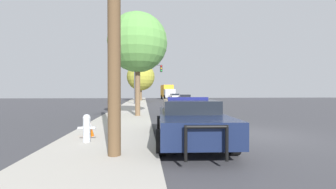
% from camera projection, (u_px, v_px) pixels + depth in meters
% --- Properties ---
extents(ground_plane, '(110.00, 110.00, 0.00)m').
position_uv_depth(ground_plane, '(250.00, 135.00, 8.38)').
color(ground_plane, '#3D3D42').
extents(sidewalk_left, '(3.00, 110.00, 0.13)m').
position_uv_depth(sidewalk_left, '(111.00, 136.00, 7.83)').
color(sidewalk_left, '#ADA89E').
rests_on(sidewalk_left, ground_plane).
extents(police_car, '(2.32, 5.39, 1.43)m').
position_uv_depth(police_car, '(189.00, 119.00, 7.29)').
color(police_car, '#141E3D').
rests_on(police_car, ground_plane).
extents(fire_hydrant, '(0.51, 0.22, 0.82)m').
position_uv_depth(fire_hydrant, '(87.00, 127.00, 6.59)').
color(fire_hydrant, '#B7BCC1').
rests_on(fire_hydrant, sidewalk_left).
extents(traffic_light, '(3.63, 0.35, 5.14)m').
position_uv_depth(traffic_light, '(146.00, 75.00, 28.75)').
color(traffic_light, '#424247').
rests_on(traffic_light, sidewalk_left).
extents(car_background_oncoming, '(2.23, 4.75, 1.25)m').
position_uv_depth(car_background_oncoming, '(185.00, 98.00, 34.52)').
color(car_background_oncoming, maroon).
rests_on(car_background_oncoming, ground_plane).
extents(car_background_distant, '(2.12, 4.71, 1.32)m').
position_uv_depth(car_background_distant, '(174.00, 96.00, 46.82)').
color(car_background_distant, silver).
rests_on(car_background_distant, ground_plane).
extents(box_truck, '(2.85, 7.44, 3.30)m').
position_uv_depth(box_truck, '(167.00, 92.00, 52.21)').
color(box_truck, '#B7B7BC').
rests_on(box_truck, ground_plane).
extents(tree_sidewalk_far, '(5.02, 5.02, 6.81)m').
position_uv_depth(tree_sidewalk_far, '(141.00, 77.00, 40.56)').
color(tree_sidewalk_far, brown).
rests_on(tree_sidewalk_far, sidewalk_left).
extents(tree_sidewalk_near, '(3.73, 3.73, 6.44)m').
position_uv_depth(tree_sidewalk_near, '(138.00, 43.00, 14.00)').
color(tree_sidewalk_near, brown).
rests_on(tree_sidewalk_near, sidewalk_left).
extents(traffic_cone, '(0.35, 0.35, 0.67)m').
position_uv_depth(traffic_cone, '(89.00, 126.00, 7.50)').
color(traffic_cone, orange).
rests_on(traffic_cone, sidewalk_left).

